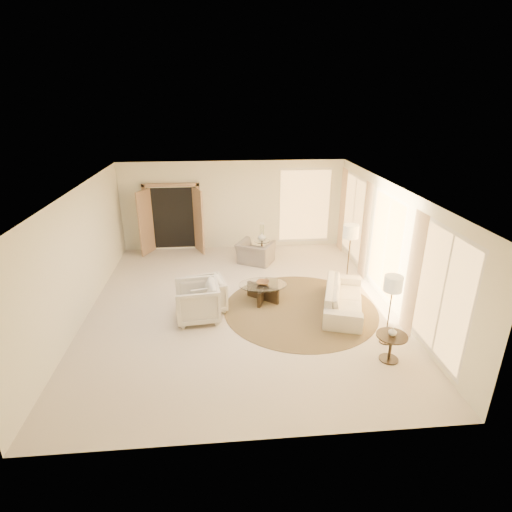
{
  "coord_description": "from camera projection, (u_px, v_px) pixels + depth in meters",
  "views": [
    {
      "loc": [
        -0.39,
        -8.35,
        4.63
      ],
      "look_at": [
        0.4,
        0.4,
        1.1
      ],
      "focal_mm": 28.0,
      "sensor_mm": 36.0,
      "label": 1
    }
  ],
  "objects": [
    {
      "name": "room",
      "position": [
        240.0,
        251.0,
        8.95
      ],
      "size": [
        7.04,
        8.04,
        2.83
      ],
      "color": "beige",
      "rests_on": "ground"
    },
    {
      "name": "windows_right",
      "position": [
        386.0,
        247.0,
        9.35
      ],
      "size": [
        0.1,
        6.4,
        2.4
      ],
      "primitive_type": null,
      "color": "#ECB15E",
      "rests_on": "room"
    },
    {
      "name": "window_back_corner",
      "position": [
        305.0,
        206.0,
        12.81
      ],
      "size": [
        1.7,
        0.1,
        2.4
      ],
      "primitive_type": null,
      "color": "#ECB15E",
      "rests_on": "room"
    },
    {
      "name": "curtains_right",
      "position": [
        371.0,
        236.0,
        10.2
      ],
      "size": [
        0.06,
        5.2,
        2.6
      ],
      "primitive_type": null,
      "color": "beige",
      "rests_on": "room"
    },
    {
      "name": "french_doors",
      "position": [
        173.0,
        219.0,
        12.45
      ],
      "size": [
        1.95,
        0.66,
        2.16
      ],
      "color": "tan",
      "rests_on": "room"
    },
    {
      "name": "area_rug",
      "position": [
        300.0,
        309.0,
        9.33
      ],
      "size": [
        4.48,
        4.48,
        0.01
      ],
      "primitive_type": "cylinder",
      "rotation": [
        0.0,
        0.0,
        0.31
      ],
      "color": "#3C2D1A",
      "rests_on": "room"
    },
    {
      "name": "sofa",
      "position": [
        344.0,
        298.0,
        9.2
      ],
      "size": [
        1.42,
        2.26,
        0.62
      ],
      "primitive_type": "imported",
      "rotation": [
        0.0,
        0.0,
        1.26
      ],
      "color": "beige",
      "rests_on": "room"
    },
    {
      "name": "armchair_left",
      "position": [
        206.0,
        293.0,
        9.16
      ],
      "size": [
        0.94,
        0.97,
        0.84
      ],
      "primitive_type": "imported",
      "rotation": [
        0.0,
        0.0,
        -1.33
      ],
      "color": "beige",
      "rests_on": "room"
    },
    {
      "name": "armchair_right",
      "position": [
        197.0,
        300.0,
        8.76
      ],
      "size": [
        0.96,
        1.01,
        0.95
      ],
      "primitive_type": "imported",
      "rotation": [
        0.0,
        0.0,
        -1.47
      ],
      "color": "beige",
      "rests_on": "room"
    },
    {
      "name": "accent_chair",
      "position": [
        255.0,
        249.0,
        11.77
      ],
      "size": [
        1.17,
        1.03,
        0.86
      ],
      "primitive_type": "imported",
      "rotation": [
        0.0,
        0.0,
        2.64
      ],
      "color": "gray",
      "rests_on": "room"
    },
    {
      "name": "coffee_table",
      "position": [
        263.0,
        290.0,
        9.64
      ],
      "size": [
        1.45,
        1.45,
        0.43
      ],
      "rotation": [
        0.0,
        0.0,
        0.29
      ],
      "color": "black",
      "rests_on": "room"
    },
    {
      "name": "end_table",
      "position": [
        391.0,
        343.0,
        7.4
      ],
      "size": [
        0.57,
        0.57,
        0.54
      ],
      "rotation": [
        0.0,
        0.0,
        0.02
      ],
      "color": "black",
      "rests_on": "room"
    },
    {
      "name": "side_table",
      "position": [
        262.0,
        247.0,
        12.16
      ],
      "size": [
        0.49,
        0.49,
        0.56
      ],
      "rotation": [
        0.0,
        0.0,
        0.12
      ],
      "color": "#2B2318",
      "rests_on": "room"
    },
    {
      "name": "floor_lamp_near",
      "position": [
        351.0,
        234.0,
        10.09
      ],
      "size": [
        0.39,
        0.39,
        1.63
      ],
      "rotation": [
        0.0,
        0.0,
        0.24
      ],
      "color": "#2B2318",
      "rests_on": "room"
    },
    {
      "name": "floor_lamp_far",
      "position": [
        393.0,
        287.0,
        7.62
      ],
      "size": [
        0.35,
        0.35,
        1.46
      ],
      "rotation": [
        0.0,
        0.0,
        0.38
      ],
      "color": "#2B2318",
      "rests_on": "room"
    },
    {
      "name": "bowl",
      "position": [
        263.0,
        283.0,
        9.57
      ],
      "size": [
        0.4,
        0.4,
        0.07
      ],
      "primitive_type": "imported",
      "rotation": [
        0.0,
        0.0,
        -0.38
      ],
      "color": "brown",
      "rests_on": "coffee_table"
    },
    {
      "name": "end_vase",
      "position": [
        393.0,
        332.0,
        7.31
      ],
      "size": [
        0.2,
        0.2,
        0.16
      ],
      "primitive_type": "imported",
      "rotation": [
        0.0,
        0.0,
        0.38
      ],
      "color": "silver",
      "rests_on": "end_table"
    },
    {
      "name": "side_vase",
      "position": [
        262.0,
        237.0,
        12.03
      ],
      "size": [
        0.32,
        0.32,
        0.25
      ],
      "primitive_type": "imported",
      "rotation": [
        0.0,
        0.0,
        0.43
      ],
      "color": "silver",
      "rests_on": "side_table"
    }
  ]
}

